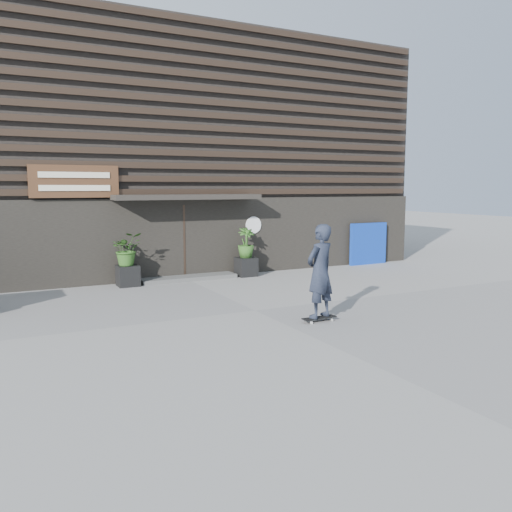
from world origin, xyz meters
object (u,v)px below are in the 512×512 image
planter_pot_left (128,276)px  planter_pot_right (246,267)px  skateboarder (320,271)px  blue_tarp (368,244)px

planter_pot_left → planter_pot_right: bearing=0.0°
planter_pot_left → skateboarder: size_ratio=0.29×
planter_pot_left → blue_tarp: 9.00m
planter_pot_right → skateboarder: (-1.13, -5.92, 0.78)m
planter_pot_left → blue_tarp: (8.98, 0.30, 0.47)m
blue_tarp → skateboarder: 8.87m
planter_pot_left → planter_pot_right: size_ratio=1.00×
planter_pot_right → blue_tarp: blue_tarp is taller
planter_pot_right → skateboarder: bearing=-100.8°
planter_pot_left → skateboarder: skateboarder is taller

